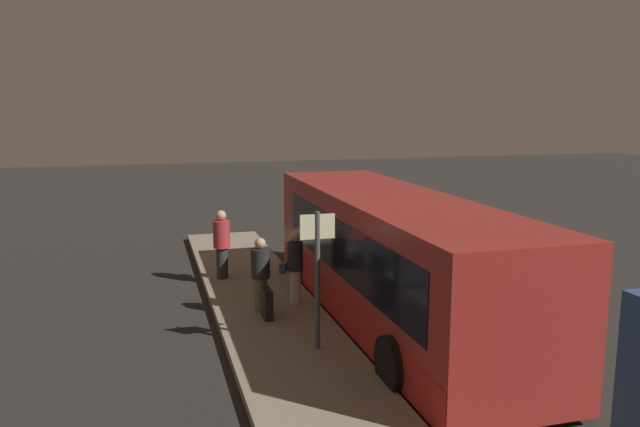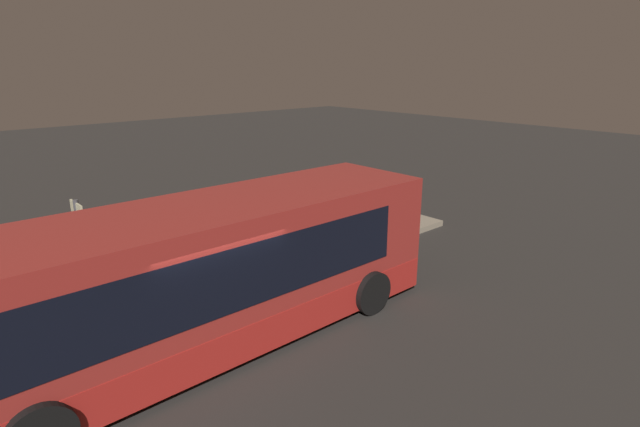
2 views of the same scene
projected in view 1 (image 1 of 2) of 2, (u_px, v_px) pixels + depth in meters
The scene contains 8 objects.
ground at pixel (405, 323), 13.72m from camera, with size 80.00×80.00×0.00m, color #2B2826.
platform at pixel (280, 331), 12.96m from camera, with size 20.00×2.40×0.18m.
bus_lead at pixel (392, 261), 13.49m from camera, with size 10.38×2.81×2.83m.
passenger_boarding at pixel (222, 242), 16.45m from camera, with size 0.63×0.46×1.83m.
passenger_waiting at pixel (261, 272), 13.86m from camera, with size 0.55×0.55×1.66m.
passenger_with_bags at pixel (294, 264), 14.47m from camera, with size 0.50×0.62×1.68m.
suitcase at pixel (267, 304), 13.42m from camera, with size 0.45×0.18×0.90m.
sign_post at pixel (317, 264), 11.56m from camera, with size 0.10×0.66×2.63m.
Camera 1 is at (-12.10, 5.35, 4.74)m, focal length 35.00 mm.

